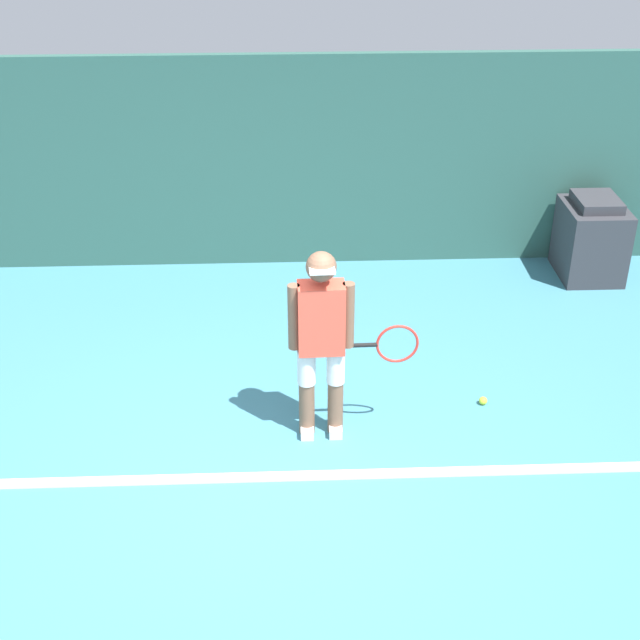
# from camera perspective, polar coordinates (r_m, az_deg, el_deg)

# --- Properties ---
(ground_plane) EXTENTS (24.00, 24.00, 0.00)m
(ground_plane) POSITION_cam_1_polar(r_m,az_deg,el_deg) (6.45, -2.58, -10.91)
(ground_plane) COLOR teal
(back_wall) EXTENTS (24.00, 0.10, 2.20)m
(back_wall) POSITION_cam_1_polar(r_m,az_deg,el_deg) (9.24, -2.81, 10.01)
(back_wall) COLOR #2D564C
(back_wall) RESTS_ON ground_plane
(court_baseline) EXTENTS (21.60, 0.10, 0.01)m
(court_baseline) POSITION_cam_1_polar(r_m,az_deg,el_deg) (6.57, -2.58, -9.98)
(court_baseline) COLOR white
(court_baseline) RESTS_ON ground_plane
(tennis_player) EXTENTS (0.97, 0.29, 1.54)m
(tennis_player) POSITION_cam_1_polar(r_m,az_deg,el_deg) (6.53, 0.20, -1.15)
(tennis_player) COLOR brown
(tennis_player) RESTS_ON ground_plane
(tennis_ball) EXTENTS (0.07, 0.07, 0.07)m
(tennis_ball) POSITION_cam_1_polar(r_m,az_deg,el_deg) (7.40, 10.40, -5.10)
(tennis_ball) COLOR #D1E533
(tennis_ball) RESTS_ON ground_plane
(covered_chair) EXTENTS (0.60, 0.73, 0.86)m
(covered_chair) POSITION_cam_1_polar(r_m,az_deg,el_deg) (9.59, 16.95, 5.01)
(covered_chair) COLOR #333338
(covered_chair) RESTS_ON ground_plane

